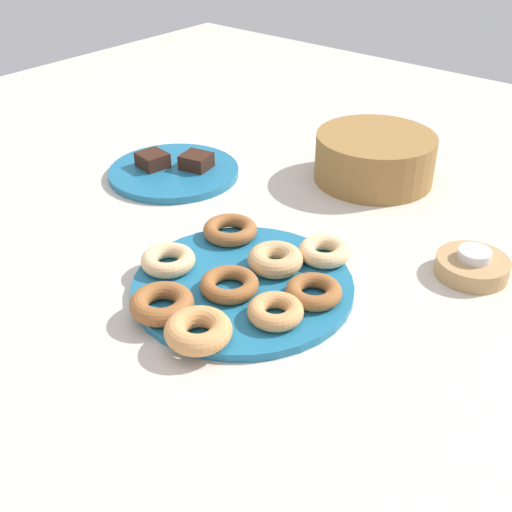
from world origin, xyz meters
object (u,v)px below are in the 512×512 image
at_px(cake_plate, 174,172).
at_px(brownie_near, 153,160).
at_px(donut_4, 275,259).
at_px(donut_3, 168,260).
at_px(donut_7, 198,330).
at_px(tealight, 475,255).
at_px(donut_0, 314,291).
at_px(donut_2, 275,311).
at_px(candle_holder, 472,267).
at_px(donut_6, 228,284).
at_px(donut_5, 162,304).
at_px(basket, 375,158).
at_px(donut_plate, 243,285).
at_px(donut_8, 324,251).
at_px(donut_1, 230,230).
at_px(brownie_far, 196,161).

height_order(cake_plate, brownie_near, brownie_near).
bearing_deg(donut_4, donut_3, -141.13).
height_order(donut_7, tealight, same).
xyz_separation_m(donut_0, donut_2, (-0.01, -0.07, 0.00)).
height_order(donut_3, cake_plate, donut_3).
height_order(donut_0, candle_holder, donut_0).
distance_m(donut_3, brownie_near, 0.37).
distance_m(donut_6, brownie_near, 0.45).
distance_m(donut_5, donut_7, 0.08).
distance_m(donut_0, basket, 0.44).
xyz_separation_m(cake_plate, tealight, (0.60, 0.04, 0.03)).
bearing_deg(donut_plate, candle_holder, 46.04).
bearing_deg(donut_7, donut_3, 148.47).
bearing_deg(donut_2, donut_plate, 157.23).
xyz_separation_m(donut_7, donut_8, (0.01, 0.26, -0.00)).
xyz_separation_m(donut_4, donut_5, (-0.05, -0.18, -0.00)).
relative_size(donut_4, brownie_near, 1.55).
distance_m(donut_0, donut_7, 0.18).
bearing_deg(donut_2, donut_0, 80.00).
bearing_deg(donut_0, basket, 110.02).
distance_m(donut_4, tealight, 0.30).
xyz_separation_m(donut_1, donut_2, (0.19, -0.12, 0.00)).
relative_size(donut_6, basket, 0.37).
bearing_deg(basket, donut_0, -69.98).
relative_size(donut_1, tealight, 1.79).
xyz_separation_m(donut_5, donut_6, (0.04, 0.09, -0.00)).
distance_m(donut_1, donut_4, 0.12).
bearing_deg(tealight, donut_8, -146.96).
bearing_deg(donut_5, brownie_far, 128.28).
bearing_deg(tealight, donut_6, -131.10).
bearing_deg(donut_6, donut_3, -173.67).
distance_m(donut_1, donut_8, 0.16).
height_order(donut_2, donut_5, donut_5).
distance_m(donut_2, tealight, 0.32).
relative_size(cake_plate, basket, 1.12).
height_order(donut_5, tealight, tealight).
bearing_deg(donut_1, donut_plate, -40.51).
height_order(donut_4, donut_5, donut_4).
bearing_deg(donut_2, tealight, 62.31).
bearing_deg(donut_8, donut_5, -110.24).
distance_m(donut_plate, donut_8, 0.14).
xyz_separation_m(donut_0, tealight, (0.14, 0.22, 0.01)).
relative_size(donut_plate, donut_0, 4.05).
height_order(candle_holder, basket, basket).
bearing_deg(tealight, brownie_near, -174.60).
height_order(donut_plate, donut_5, donut_5).
bearing_deg(donut_0, donut_3, -160.96).
bearing_deg(donut_6, donut_4, 80.15).
bearing_deg(donut_0, donut_8, 116.71).
distance_m(cake_plate, candle_holder, 0.60).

